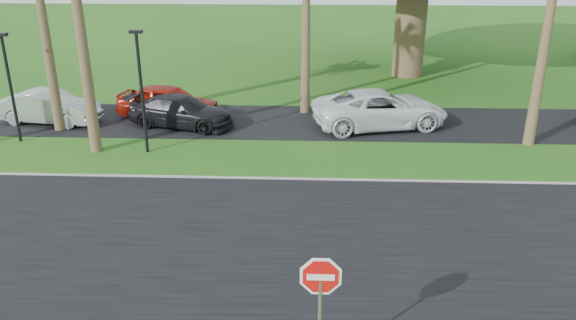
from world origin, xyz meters
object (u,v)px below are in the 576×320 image
(car_silver, at_px, (49,108))
(car_dark, at_px, (181,112))
(car_red, at_px, (168,102))
(car_minivan, at_px, (380,109))
(stop_sign_near, at_px, (320,292))

(car_silver, bearing_deg, car_dark, -84.21)
(car_red, height_order, car_dark, car_red)
(car_silver, bearing_deg, car_red, -72.92)
(car_dark, relative_size, car_minivan, 0.80)
(stop_sign_near, height_order, car_dark, stop_sign_near)
(car_minivan, bearing_deg, car_silver, 77.06)
(car_silver, height_order, car_red, car_red)
(stop_sign_near, relative_size, car_minivan, 0.45)
(car_silver, distance_m, car_minivan, 14.53)
(car_silver, distance_m, car_dark, 5.92)
(car_red, relative_size, car_dark, 0.99)
(car_dark, bearing_deg, car_minivan, -73.97)
(car_silver, xyz_separation_m, car_minivan, (14.53, 0.07, 0.08))
(car_silver, xyz_separation_m, car_red, (5.10, 0.84, 0.06))
(car_dark, bearing_deg, stop_sign_near, -144.10)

